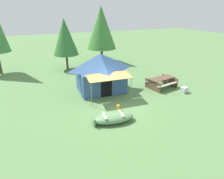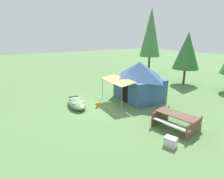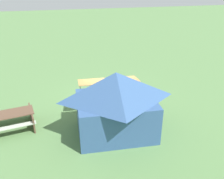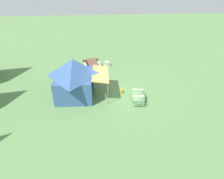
{
  "view_description": "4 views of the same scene",
  "coord_description": "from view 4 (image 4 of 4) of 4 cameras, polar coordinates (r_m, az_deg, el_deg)",
  "views": [
    {
      "loc": [
        -4.48,
        -9.73,
        5.49
      ],
      "look_at": [
        -0.13,
        0.04,
        1.14
      ],
      "focal_mm": 32.0,
      "sensor_mm": 36.0,
      "label": 1
    },
    {
      "loc": [
        9.79,
        -5.61,
        4.44
      ],
      "look_at": [
        0.05,
        0.62,
        1.02
      ],
      "focal_mm": 29.72,
      "sensor_mm": 36.0,
      "label": 2
    },
    {
      "loc": [
        2.49,
        11.19,
        5.99
      ],
      "look_at": [
        -0.12,
        0.77,
        1.03
      ],
      "focal_mm": 39.48,
      "sensor_mm": 36.0,
      "label": 3
    },
    {
      "loc": [
        -11.48,
        1.55,
        6.91
      ],
      "look_at": [
        -0.6,
        0.29,
        0.71
      ],
      "focal_mm": 29.99,
      "sensor_mm": 36.0,
      "label": 4
    }
  ],
  "objects": [
    {
      "name": "picnic_table",
      "position": [
        17.25,
        -5.95,
        7.49
      ],
      "size": [
        2.21,
        1.83,
        0.76
      ],
      "color": "brown",
      "rests_on": "ground_plane"
    },
    {
      "name": "ground_plane",
      "position": [
        13.48,
        0.93,
        -1.32
      ],
      "size": [
        80.0,
        80.0,
        0.0
      ],
      "primitive_type": "plane",
      "color": "#5A844B"
    },
    {
      "name": "canvas_cabin_tent",
      "position": [
        13.0,
        -11.36,
        3.77
      ],
      "size": [
        3.48,
        3.82,
        2.68
      ],
      "color": "#36598E",
      "rests_on": "ground_plane"
    },
    {
      "name": "fuel_can",
      "position": [
        13.49,
        2.91,
        -0.51
      ],
      "size": [
        0.24,
        0.24,
        0.34
      ],
      "primitive_type": "cylinder",
      "rotation": [
        0.0,
        0.0,
        3.64
      ],
      "color": "orange",
      "rests_on": "ground_plane"
    },
    {
      "name": "cooler_box",
      "position": [
        18.25,
        -1.44,
        7.92
      ],
      "size": [
        0.58,
        0.49,
        0.4
      ],
      "primitive_type": "cube",
      "rotation": [
        0.0,
        0.0,
        0.31
      ],
      "color": "silver",
      "rests_on": "ground_plane"
    },
    {
      "name": "beached_rowboat",
      "position": [
        12.97,
        7.98,
        -1.73
      ],
      "size": [
        2.35,
        1.32,
        0.47
      ],
      "color": "#618C5C",
      "rests_on": "ground_plane"
    }
  ]
}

